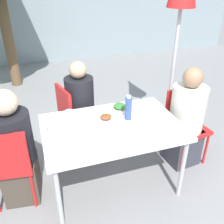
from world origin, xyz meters
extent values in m
plane|color=gray|center=(0.00, 0.00, 0.00)|extent=(24.00, 24.00, 0.00)
cube|color=white|center=(0.00, 0.00, 0.72)|extent=(1.31, 0.88, 0.04)
cylinder|color=#B7B7B7|center=(-0.60, -0.38, 0.35)|extent=(0.04, 0.04, 0.70)
cylinder|color=#B7B7B7|center=(0.60, -0.38, 0.35)|extent=(0.04, 0.04, 0.70)
cylinder|color=#B7B7B7|center=(-0.60, 0.38, 0.35)|extent=(0.04, 0.04, 0.70)
cylinder|color=#B7B7B7|center=(0.60, 0.38, 0.35)|extent=(0.04, 0.04, 0.70)
cube|color=red|center=(-0.96, 0.12, 0.44)|extent=(0.45, 0.45, 0.04)
cube|color=red|center=(-0.98, -0.06, 0.67)|extent=(0.40, 0.09, 0.42)
cylinder|color=red|center=(-1.10, 0.31, 0.21)|extent=(0.03, 0.03, 0.42)
cylinder|color=red|center=(-0.77, 0.27, 0.21)|extent=(0.03, 0.03, 0.42)
cylinder|color=red|center=(-0.81, -0.07, 0.21)|extent=(0.03, 0.03, 0.42)
cube|color=#473D33|center=(-0.91, 0.11, 0.23)|extent=(0.36, 0.36, 0.46)
cylinder|color=black|center=(-0.91, 0.11, 0.71)|extent=(0.36, 0.36, 0.50)
sphere|color=beige|center=(-0.91, 0.11, 1.07)|extent=(0.23, 0.23, 0.23)
cube|color=red|center=(0.96, 0.11, 0.44)|extent=(0.44, 0.44, 0.04)
cube|color=red|center=(0.94, 0.29, 0.67)|extent=(0.40, 0.08, 0.42)
cylinder|color=red|center=(1.14, -0.04, 0.21)|extent=(0.03, 0.03, 0.42)
cylinder|color=red|center=(0.81, -0.08, 0.21)|extent=(0.03, 0.03, 0.42)
cylinder|color=red|center=(1.11, 0.29, 0.21)|extent=(0.03, 0.03, 0.42)
cylinder|color=red|center=(0.77, 0.26, 0.21)|extent=(0.03, 0.03, 0.42)
cube|color=#383842|center=(0.91, 0.10, 0.23)|extent=(0.37, 0.37, 0.46)
cylinder|color=beige|center=(0.91, 0.10, 0.71)|extent=(0.38, 0.38, 0.51)
sphere|color=#9E7556|center=(0.91, 0.10, 1.08)|extent=(0.21, 0.21, 0.21)
cube|color=red|center=(-0.18, 0.74, 0.44)|extent=(0.48, 0.48, 0.04)
cube|color=red|center=(-0.36, 0.70, 0.67)|extent=(0.13, 0.40, 0.42)
cylinder|color=red|center=(-0.06, 0.94, 0.21)|extent=(0.03, 0.03, 0.42)
cylinder|color=red|center=(0.03, 0.61, 0.21)|extent=(0.03, 0.03, 0.42)
cylinder|color=red|center=(-0.39, 0.86, 0.21)|extent=(0.03, 0.03, 0.42)
cylinder|color=red|center=(-0.30, 0.53, 0.21)|extent=(0.03, 0.03, 0.42)
cube|color=#473D33|center=(-0.17, 0.69, 0.23)|extent=(0.36, 0.36, 0.46)
cylinder|color=black|center=(-0.17, 0.69, 0.72)|extent=(0.33, 0.33, 0.52)
sphere|color=tan|center=(-0.17, 0.69, 1.08)|extent=(0.19, 0.19, 0.19)
cylinder|color=#333333|center=(1.06, 0.72, 0.03)|extent=(0.36, 0.36, 0.05)
cylinder|color=#BCBCBC|center=(1.06, 0.72, 1.23)|extent=(0.04, 0.04, 2.46)
cylinder|color=white|center=(-0.02, 0.12, 0.74)|extent=(0.20, 0.20, 0.01)
ellipsoid|color=brown|center=(-0.02, 0.12, 0.77)|extent=(0.11, 0.11, 0.04)
cylinder|color=white|center=(0.18, 0.28, 0.74)|extent=(0.24, 0.24, 0.01)
ellipsoid|color=#33702D|center=(0.18, 0.28, 0.78)|extent=(0.13, 0.13, 0.05)
cylinder|color=#334C8E|center=(0.19, 0.07, 0.86)|extent=(0.07, 0.07, 0.24)
cylinder|color=white|center=(0.19, 0.07, 0.98)|extent=(0.05, 0.05, 0.02)
cylinder|color=silver|center=(-0.36, 0.25, 0.78)|extent=(0.08, 0.08, 0.10)
cylinder|color=white|center=(-0.51, 0.09, 0.77)|extent=(0.19, 0.19, 0.06)
cylinder|color=brown|center=(-0.99, 3.22, 0.83)|extent=(0.20, 0.20, 1.66)
camera|label=1|loc=(-0.63, -1.91, 2.02)|focal=40.00mm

